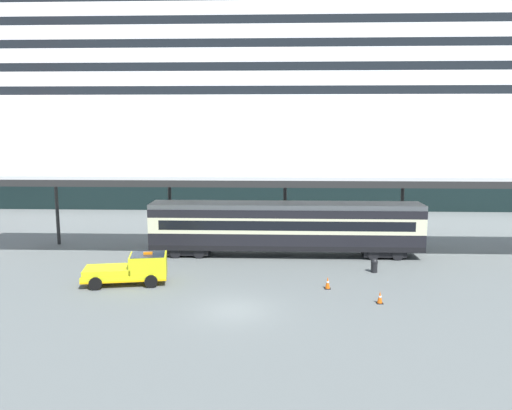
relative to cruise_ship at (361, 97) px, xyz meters
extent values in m
plane|color=slate|center=(-14.46, -47.69, -14.03)|extent=(400.00, 400.00, 0.00)
cube|color=black|center=(0.03, 0.01, -12.14)|extent=(133.34, 29.69, 3.78)
cube|color=white|center=(0.03, 0.01, -5.84)|extent=(133.34, 29.69, 8.83)
cube|color=white|center=(0.03, 0.01, -0.04)|extent=(122.67, 27.32, 2.77)
cube|color=black|center=(0.03, -13.60, 0.10)|extent=(117.34, 0.12, 1.00)
cube|color=white|center=(0.03, 0.01, 2.73)|extent=(117.76, 26.22, 2.77)
cube|color=black|center=(0.03, -13.05, 2.87)|extent=(112.64, 0.12, 1.00)
cube|color=white|center=(0.03, 0.01, 5.49)|extent=(112.86, 25.13, 2.77)
cube|color=black|center=(0.03, -12.51, 5.63)|extent=(107.95, 0.12, 1.00)
cube|color=white|center=(0.03, 0.01, 8.26)|extent=(107.95, 24.04, 2.77)
cube|color=black|center=(0.03, -11.96, 8.40)|extent=(103.26, 0.12, 1.00)
cube|color=white|center=(0.03, 0.01, 11.03)|extent=(103.04, 22.95, 2.77)
cube|color=silver|center=(-11.40, -35.31, -7.83)|extent=(47.90, 5.99, 0.25)
cube|color=#252525|center=(-11.40, -38.21, -8.20)|extent=(47.90, 0.20, 0.50)
cylinder|color=#252525|center=(-30.56, -32.71, -10.99)|extent=(0.28, 0.28, 6.08)
cylinder|color=#252525|center=(-20.98, -32.71, -10.99)|extent=(0.28, 0.28, 6.08)
cylinder|color=#252525|center=(-11.40, -32.71, -10.99)|extent=(0.28, 0.28, 6.08)
cylinder|color=#252525|center=(-1.82, -32.71, -10.99)|extent=(0.28, 0.28, 6.08)
cube|color=black|center=(-11.40, -35.81, -13.18)|extent=(20.70, 2.80, 0.40)
cube|color=black|center=(-11.40, -35.81, -12.53)|extent=(20.70, 2.80, 0.90)
cube|color=beige|center=(-11.40, -35.81, -11.48)|extent=(20.70, 2.80, 1.20)
cube|color=black|center=(-11.40, -37.18, -11.43)|extent=(19.04, 0.08, 0.72)
cube|color=black|center=(-11.40, -35.81, -10.58)|extent=(20.70, 2.80, 0.60)
cube|color=#ADADAD|center=(-11.40, -35.81, -10.10)|extent=(20.70, 2.69, 0.36)
cube|color=black|center=(-18.85, -35.81, -13.58)|extent=(3.20, 2.35, 0.50)
cylinder|color=black|center=(-19.75, -36.99, -13.61)|extent=(0.84, 0.12, 0.84)
cylinder|color=black|center=(-17.95, -36.99, -13.61)|extent=(0.84, 0.12, 0.84)
cube|color=black|center=(-3.95, -35.81, -13.58)|extent=(3.20, 2.35, 0.50)
cylinder|color=black|center=(-4.85, -36.99, -13.61)|extent=(0.84, 0.12, 0.84)
cylinder|color=black|center=(-3.05, -36.99, -13.61)|extent=(0.84, 0.12, 0.84)
cube|color=yellow|center=(-21.68, -43.35, -13.45)|extent=(5.47, 2.89, 0.36)
cube|color=#F2B20C|center=(-21.68, -43.35, -13.58)|extent=(5.48, 2.91, 0.12)
cube|color=yellow|center=(-20.25, -43.09, -12.72)|extent=(2.59, 2.30, 1.10)
cube|color=#19232D|center=(-20.25, -43.09, -12.37)|extent=(2.37, 2.18, 0.44)
cube|color=orange|center=(-20.25, -43.09, -12.09)|extent=(0.59, 0.30, 0.16)
cube|color=yellow|center=(-22.71, -43.53, -13.09)|extent=(3.21, 2.41, 0.36)
cylinder|color=black|center=(-20.22, -42.07, -13.63)|extent=(0.83, 0.39, 0.80)
cylinder|color=black|center=(-19.87, -44.04, -13.63)|extent=(0.83, 0.39, 0.80)
cylinder|color=black|center=(-23.50, -42.66, -13.63)|extent=(0.83, 0.39, 0.80)
cylinder|color=black|center=(-23.14, -44.63, -13.63)|extent=(0.83, 0.39, 0.80)
cube|color=black|center=(-6.28, -46.33, -14.01)|extent=(0.36, 0.36, 0.04)
cone|color=#EA590F|center=(-6.28, -46.33, -13.66)|extent=(0.30, 0.30, 0.67)
cylinder|color=white|center=(-6.28, -46.33, -13.62)|extent=(0.17, 0.17, 0.09)
cube|color=black|center=(-8.96, -43.84, -14.01)|extent=(0.36, 0.36, 0.04)
cone|color=#EA590F|center=(-8.96, -43.84, -13.63)|extent=(0.30, 0.30, 0.73)
cylinder|color=white|center=(-8.96, -43.84, -13.59)|extent=(0.17, 0.17, 0.10)
cylinder|color=black|center=(-5.41, -40.15, -13.68)|extent=(0.44, 0.44, 0.70)
sphere|color=black|center=(-5.41, -40.15, -13.31)|extent=(0.48, 0.48, 0.48)
camera|label=1|loc=(-12.22, -73.72, -4.19)|focal=35.26mm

